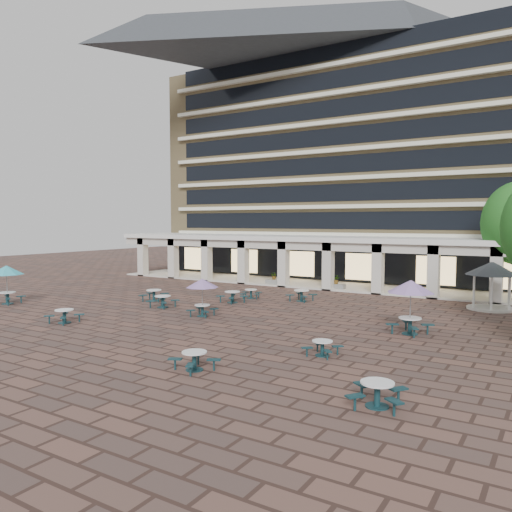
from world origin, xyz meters
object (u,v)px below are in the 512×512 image
object	(u,v)px
picnic_table_1	(64,315)
planter_right	(336,284)
planter_left	(274,280)
gazebo	(492,274)
picnic_table_2	(194,359)

from	to	relation	value
picnic_table_1	planter_right	xyz separation A→B (m)	(7.72, 20.76, 0.05)
planter_right	planter_left	bearing A→B (deg)	180.00
gazebo	planter_right	xyz separation A→B (m)	(-12.18, 3.29, -1.82)
gazebo	planter_left	size ratio (longest dim) A/B	2.21
picnic_table_2	planter_right	bearing A→B (deg)	117.23
picnic_table_1	gazebo	size ratio (longest dim) A/B	0.54
gazebo	planter_left	world-z (taller)	gazebo
gazebo	planter_left	bearing A→B (deg)	169.72
picnic_table_2	planter_left	size ratio (longest dim) A/B	1.29
planter_left	picnic_table_1	bearing A→B (deg)	-94.85
picnic_table_2	planter_right	size ratio (longest dim) A/B	1.29
picnic_table_1	picnic_table_2	world-z (taller)	picnic_table_1
picnic_table_2	gazebo	bearing A→B (deg)	86.10
planter_left	planter_right	bearing A→B (deg)	0.00
picnic_table_2	planter_left	xyz separation A→B (m)	(-10.13, 23.90, 0.00)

